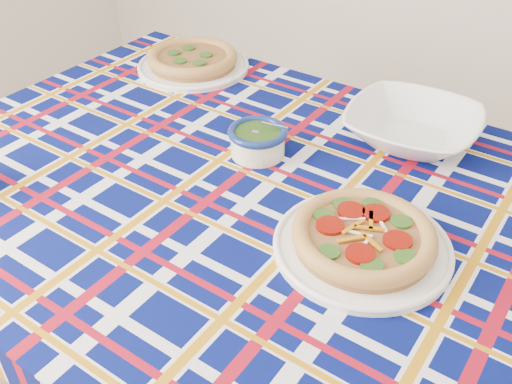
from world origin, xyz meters
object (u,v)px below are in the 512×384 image
at_px(dining_table, 288,236).
at_px(main_focaccia_plate, 364,236).
at_px(pesto_bowl, 258,139).
at_px(serving_bowl, 412,126).

distance_m(dining_table, main_focaccia_plate, 0.22).
xyz_separation_m(dining_table, main_focaccia_plate, (0.17, -0.07, 0.12)).
bearing_deg(pesto_bowl, main_focaccia_plate, -34.85).
xyz_separation_m(dining_table, serving_bowl, (0.17, 0.36, 0.12)).
bearing_deg(dining_table, pesto_bowl, 143.19).
relative_size(dining_table, main_focaccia_plate, 5.68).
relative_size(main_focaccia_plate, serving_bowl, 1.09).
xyz_separation_m(main_focaccia_plate, serving_bowl, (-0.01, 0.43, 0.01)).
relative_size(dining_table, serving_bowl, 6.21).
bearing_deg(main_focaccia_plate, dining_table, 157.88).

